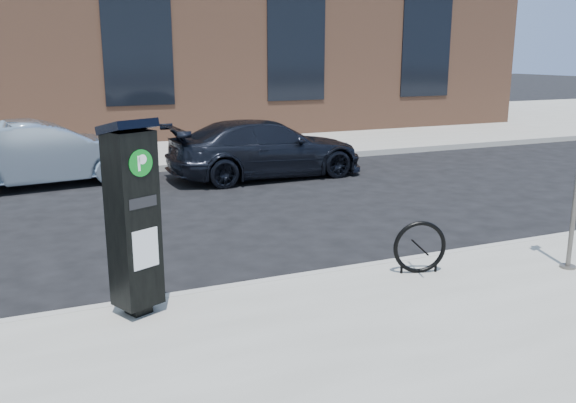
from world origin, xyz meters
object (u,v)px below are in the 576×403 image
car_dark (266,149)px  car_silver (43,154)px  parking_kiosk (133,216)px  bike_rack (420,247)px

car_dark → car_silver: bearing=76.8°
car_silver → car_dark: 4.77m
car_dark → parking_kiosk: bearing=147.9°
bike_rack → car_silver: bearing=132.9°
parking_kiosk → car_silver: (-0.60, 7.75, -0.48)m
bike_rack → car_dark: car_dark is taller
parking_kiosk → car_silver: parking_kiosk is taller
parking_kiosk → car_dark: parking_kiosk is taller
car_silver → parking_kiosk: bearing=176.7°
parking_kiosk → bike_rack: parking_kiosk is taller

